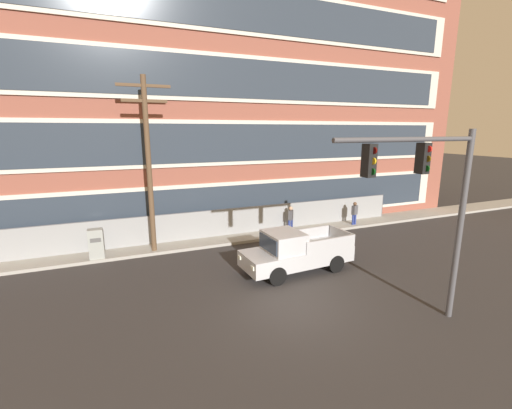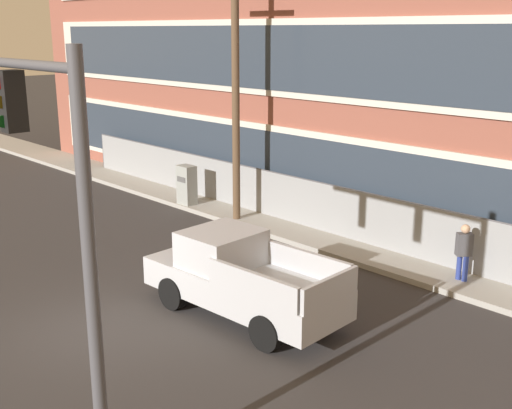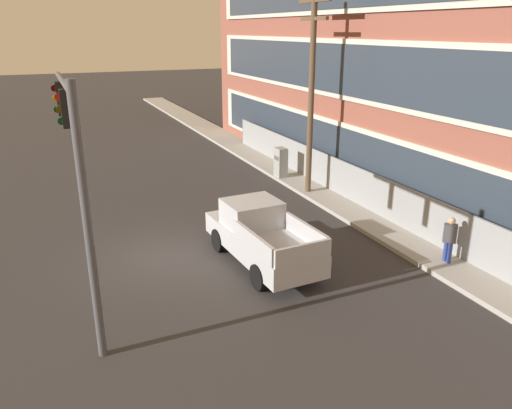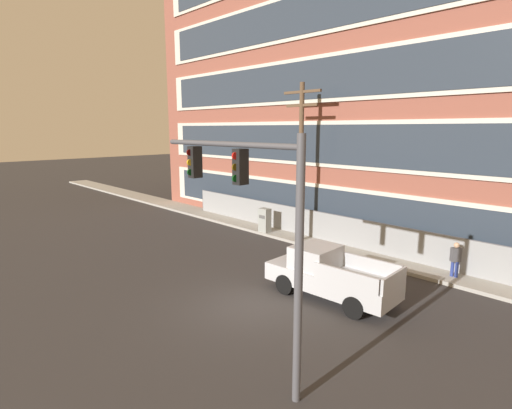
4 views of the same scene
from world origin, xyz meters
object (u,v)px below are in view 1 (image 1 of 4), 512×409
Objects in this scene: pedestrian_by_fence at (354,213)px; pickup_truck_silver at (295,252)px; utility_pole_near_corner at (148,159)px; pedestrian_near_cabinet at (291,218)px; electrical_cabinet at (96,245)px; traffic_signal_mast at (432,192)px.

pickup_truck_silver is at bearing -145.51° from pedestrian_by_fence.
pedestrian_near_cabinet is (8.33, 0.49, -3.95)m from utility_pole_near_corner.
pedestrian_near_cabinet is (2.69, 5.42, 0.04)m from pickup_truck_silver.
electrical_cabinet is 15.61m from pedestrian_by_fence.
traffic_signal_mast reaches higher than pedestrian_near_cabinet.
utility_pole_near_corner is at bearing -179.76° from pedestrian_by_fence.
pickup_truck_silver is at bearing -116.40° from pedestrian_near_cabinet.
pickup_truck_silver is 8.79m from pedestrian_by_fence.
pedestrian_by_fence is at bearing -5.50° from pedestrian_near_cabinet.
electrical_cabinet is 0.97× the size of pedestrian_near_cabinet.
pickup_truck_silver is 3.19× the size of electrical_cabinet.
electrical_cabinet is (-9.99, 10.29, -3.67)m from traffic_signal_mast.
utility_pole_near_corner reaches higher than pedestrian_by_fence.
pickup_truck_silver is at bearing -41.11° from utility_pole_near_corner.
utility_pole_near_corner reaches higher than traffic_signal_mast.
pedestrian_by_fence is at bearing 34.49° from pickup_truck_silver.
pedestrian_by_fence is (15.61, 0.14, 0.16)m from electrical_cabinet.
pedestrian_by_fence is at bearing 0.24° from utility_pole_near_corner.
pedestrian_by_fence is at bearing 0.50° from electrical_cabinet.
pedestrian_by_fence is (12.89, 0.05, -3.95)m from utility_pole_near_corner.
traffic_signal_mast reaches higher than pedestrian_by_fence.
pedestrian_near_cabinet is (1.06, 10.86, -3.52)m from traffic_signal_mast.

